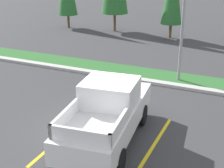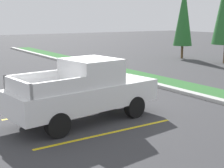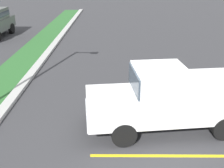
# 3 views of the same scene
# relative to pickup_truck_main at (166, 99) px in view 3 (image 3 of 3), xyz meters

# --- Properties ---
(ground_plane) EXTENTS (120.00, 120.00, 0.00)m
(ground_plane) POSITION_rel_pickup_truck_main_xyz_m (-0.53, 0.77, -1.04)
(ground_plane) COLOR #38383A
(parking_line_near) EXTENTS (0.12, 4.80, 0.01)m
(parking_line_near) POSITION_rel_pickup_truck_main_xyz_m (-1.54, -0.05, -1.04)
(parking_line_near) COLOR yellow
(parking_line_near) RESTS_ON ground
(parking_line_far) EXTENTS (0.12, 4.80, 0.01)m
(parking_line_far) POSITION_rel_pickup_truck_main_xyz_m (1.56, -0.05, -1.04)
(parking_line_far) COLOR yellow
(parking_line_far) RESTS_ON ground
(pickup_truck_main) EXTENTS (2.52, 5.42, 2.10)m
(pickup_truck_main) POSITION_rel_pickup_truck_main_xyz_m (0.00, 0.00, 0.00)
(pickup_truck_main) COLOR black
(pickup_truck_main) RESTS_ON ground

